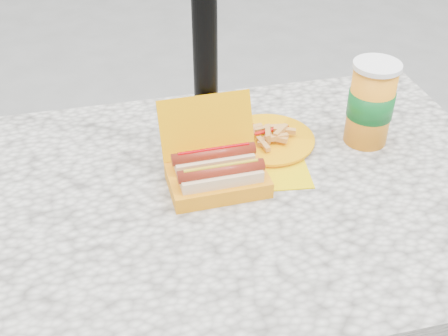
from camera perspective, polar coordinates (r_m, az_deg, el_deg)
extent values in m
cube|color=beige|center=(1.14, -0.01, -3.17)|extent=(1.20, 0.80, 0.05)
cylinder|color=black|center=(1.63, -20.28, -9.22)|extent=(0.07, 0.07, 0.70)
cylinder|color=black|center=(1.75, 13.80, -3.99)|extent=(0.07, 0.07, 0.70)
cube|color=#E69400|center=(1.12, -0.66, -1.24)|extent=(0.20, 0.13, 0.03)
cube|color=#E69400|center=(1.15, -1.78, 4.33)|extent=(0.20, 0.06, 0.12)
cube|color=beige|center=(1.09, -0.29, -1.32)|extent=(0.16, 0.05, 0.04)
cylinder|color=#961209|center=(1.08, -0.29, -0.29)|extent=(0.17, 0.03, 0.03)
cylinder|color=#B79013|center=(1.07, -0.29, 0.21)|extent=(0.15, 0.01, 0.01)
cube|color=beige|center=(1.14, -1.03, 0.43)|extent=(0.16, 0.05, 0.04)
cylinder|color=#961209|center=(1.12, -1.05, 1.44)|extent=(0.17, 0.03, 0.03)
cylinder|color=#9F0004|center=(1.11, -1.05, 1.93)|extent=(0.15, 0.01, 0.01)
cube|color=#E2C000|center=(1.19, 4.55, 0.09)|extent=(0.18, 0.18, 0.00)
cylinder|color=#E69400|center=(1.26, 4.52, 2.87)|extent=(0.20, 0.20, 0.01)
cylinder|color=#E69400|center=(1.26, 4.53, 3.00)|extent=(0.21, 0.21, 0.01)
cube|color=gold|center=(1.28, 2.86, 4.08)|extent=(0.05, 0.02, 0.01)
cube|color=gold|center=(1.25, 4.45, 3.21)|extent=(0.02, 0.05, 0.01)
cube|color=gold|center=(1.23, 5.43, 3.12)|extent=(0.05, 0.01, 0.01)
cube|color=gold|center=(1.24, 4.15, 2.89)|extent=(0.04, 0.04, 0.01)
cube|color=gold|center=(1.23, 2.74, 3.33)|extent=(0.03, 0.05, 0.01)
cube|color=gold|center=(1.22, 4.03, 2.45)|extent=(0.02, 0.05, 0.01)
cube|color=gold|center=(1.27, 3.43, 3.86)|extent=(0.05, 0.02, 0.01)
cube|color=gold|center=(1.26, 6.18, 3.82)|extent=(0.05, 0.03, 0.01)
cube|color=gold|center=(1.28, 5.28, 4.14)|extent=(0.05, 0.02, 0.01)
cube|color=gold|center=(1.25, 5.77, 3.78)|extent=(0.04, 0.04, 0.01)
cube|color=gold|center=(1.23, 5.34, 3.00)|extent=(0.05, 0.04, 0.01)
cube|color=gold|center=(1.24, 4.50, 3.68)|extent=(0.03, 0.05, 0.01)
ellipsoid|color=#9F0004|center=(1.28, 2.47, 4.07)|extent=(0.04, 0.04, 0.01)
cube|color=#B81309|center=(1.26, 4.83, 3.89)|extent=(0.09, 0.03, 0.00)
cylinder|color=orange|center=(1.27, 14.65, 6.15)|extent=(0.10, 0.10, 0.18)
cylinder|color=#0C6020|center=(1.26, 14.69, 6.37)|extent=(0.10, 0.10, 0.06)
cylinder|color=white|center=(1.22, 15.33, 10.00)|extent=(0.10, 0.10, 0.01)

